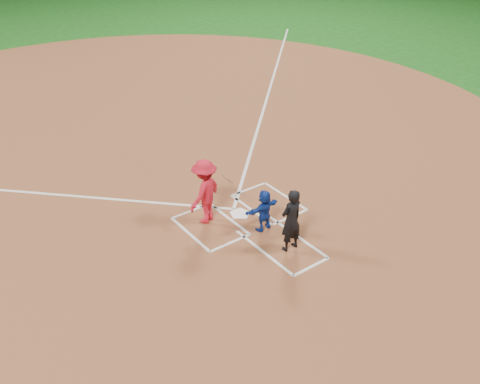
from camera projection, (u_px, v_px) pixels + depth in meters
ground at (240, 214)px, 14.40m from camera, size 120.00×120.00×0.00m
home_plate_dirt at (138, 138)px, 18.55m from camera, size 28.00×28.00×0.01m
home_plate at (240, 214)px, 14.39m from camera, size 0.60×0.60×0.02m
catcher at (264, 210)px, 13.51m from camera, size 1.06×0.39×1.13m
umpire at (291, 220)px, 12.66m from camera, size 0.61×0.41×1.64m
chalk_markings at (147, 145)px, 18.05m from camera, size 28.35×17.32×0.01m
batter_at_plate at (205, 192)px, 13.67m from camera, size 1.42×1.09×1.77m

